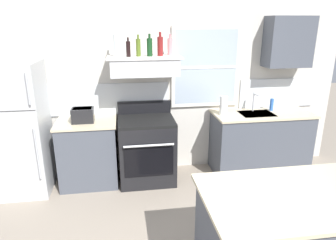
{
  "coord_description": "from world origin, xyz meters",
  "views": [
    {
      "loc": [
        -0.55,
        -2.07,
        2.18
      ],
      "look_at": [
        -0.05,
        1.2,
        1.1
      ],
      "focal_mm": 32.49,
      "sensor_mm": 36.0,
      "label": 1
    }
  ],
  "objects_px": {
    "refrigerator": "(18,130)",
    "bottle_clear_tall": "(116,45)",
    "bottle_olive_oil_square": "(138,47)",
    "bottle_rose_pink": "(170,46)",
    "bottle_dark_green_wine": "(150,47)",
    "paper_towel_roll": "(224,106)",
    "stove_range": "(147,149)",
    "dish_soap_bottle": "(272,105)",
    "bottle_red_label_wine": "(160,46)",
    "toaster": "(83,115)",
    "bottle_balsamic_dark": "(128,49)"
  },
  "relations": [
    {
      "from": "refrigerator",
      "to": "bottle_clear_tall",
      "type": "distance_m",
      "value": 1.66
    },
    {
      "from": "bottle_olive_oil_square",
      "to": "bottle_rose_pink",
      "type": "height_order",
      "value": "same"
    },
    {
      "from": "bottle_rose_pink",
      "to": "bottle_dark_green_wine",
      "type": "bearing_deg",
      "value": -162.74
    },
    {
      "from": "paper_towel_roll",
      "to": "bottle_olive_oil_square",
      "type": "bearing_deg",
      "value": 178.5
    },
    {
      "from": "bottle_dark_green_wine",
      "to": "paper_towel_roll",
      "type": "relative_size",
      "value": 1.05
    },
    {
      "from": "bottle_clear_tall",
      "to": "paper_towel_roll",
      "type": "height_order",
      "value": "bottle_clear_tall"
    },
    {
      "from": "bottle_rose_pink",
      "to": "paper_towel_roll",
      "type": "xyz_separation_m",
      "value": [
        0.75,
        -0.1,
        -0.81
      ]
    },
    {
      "from": "stove_range",
      "to": "bottle_olive_oil_square",
      "type": "height_order",
      "value": "bottle_olive_oil_square"
    },
    {
      "from": "bottle_dark_green_wine",
      "to": "paper_towel_roll",
      "type": "xyz_separation_m",
      "value": [
        1.03,
        -0.01,
        -0.82
      ]
    },
    {
      "from": "bottle_clear_tall",
      "to": "paper_towel_roll",
      "type": "bearing_deg",
      "value": -1.2
    },
    {
      "from": "paper_towel_roll",
      "to": "dish_soap_bottle",
      "type": "relative_size",
      "value": 1.5
    },
    {
      "from": "refrigerator",
      "to": "paper_towel_roll",
      "type": "bearing_deg",
      "value": 1.26
    },
    {
      "from": "stove_range",
      "to": "bottle_clear_tall",
      "type": "height_order",
      "value": "bottle_clear_tall"
    },
    {
      "from": "bottle_olive_oil_square",
      "to": "bottle_red_label_wine",
      "type": "bearing_deg",
      "value": 1.22
    },
    {
      "from": "bottle_clear_tall",
      "to": "bottle_red_label_wine",
      "type": "relative_size",
      "value": 1.14
    },
    {
      "from": "dish_soap_bottle",
      "to": "bottle_dark_green_wine",
      "type": "bearing_deg",
      "value": -177.25
    },
    {
      "from": "paper_towel_roll",
      "to": "bottle_red_label_wine",
      "type": "bearing_deg",
      "value": 177.63
    },
    {
      "from": "bottle_olive_oil_square",
      "to": "dish_soap_bottle",
      "type": "distance_m",
      "value": 2.13
    },
    {
      "from": "bottle_rose_pink",
      "to": "toaster",
      "type": "bearing_deg",
      "value": -173.33
    },
    {
      "from": "bottle_rose_pink",
      "to": "paper_towel_roll",
      "type": "relative_size",
      "value": 1.0
    },
    {
      "from": "bottle_rose_pink",
      "to": "dish_soap_bottle",
      "type": "xyz_separation_m",
      "value": [
        1.53,
        0.0,
        -0.86
      ]
    },
    {
      "from": "refrigerator",
      "to": "bottle_olive_oil_square",
      "type": "distance_m",
      "value": 1.87
    },
    {
      "from": "bottle_clear_tall",
      "to": "dish_soap_bottle",
      "type": "bearing_deg",
      "value": 1.79
    },
    {
      "from": "bottle_balsamic_dark",
      "to": "bottle_rose_pink",
      "type": "height_order",
      "value": "bottle_rose_pink"
    },
    {
      "from": "refrigerator",
      "to": "bottle_dark_green_wine",
      "type": "distance_m",
      "value": 1.99
    },
    {
      "from": "bottle_rose_pink",
      "to": "dish_soap_bottle",
      "type": "relative_size",
      "value": 1.51
    },
    {
      "from": "refrigerator",
      "to": "toaster",
      "type": "xyz_separation_m",
      "value": [
        0.82,
        0.02,
        0.15
      ]
    },
    {
      "from": "refrigerator",
      "to": "dish_soap_bottle",
      "type": "relative_size",
      "value": 9.52
    },
    {
      "from": "bottle_clear_tall",
      "to": "bottle_olive_oil_square",
      "type": "distance_m",
      "value": 0.28
    },
    {
      "from": "bottle_red_label_wine",
      "to": "bottle_dark_green_wine",
      "type": "bearing_deg",
      "value": -170.33
    },
    {
      "from": "bottle_olive_oil_square",
      "to": "bottle_dark_green_wine",
      "type": "height_order",
      "value": "bottle_dark_green_wine"
    },
    {
      "from": "bottle_rose_pink",
      "to": "paper_towel_roll",
      "type": "height_order",
      "value": "bottle_rose_pink"
    },
    {
      "from": "refrigerator",
      "to": "bottle_rose_pink",
      "type": "distance_m",
      "value": 2.24
    },
    {
      "from": "bottle_clear_tall",
      "to": "bottle_balsamic_dark",
      "type": "xyz_separation_m",
      "value": [
        0.15,
        -0.03,
        -0.04
      ]
    },
    {
      "from": "bottle_dark_green_wine",
      "to": "bottle_rose_pink",
      "type": "xyz_separation_m",
      "value": [
        0.28,
        0.09,
        -0.0
      ]
    },
    {
      "from": "refrigerator",
      "to": "bottle_rose_pink",
      "type": "relative_size",
      "value": 6.32
    },
    {
      "from": "bottle_olive_oil_square",
      "to": "dish_soap_bottle",
      "type": "xyz_separation_m",
      "value": [
        1.95,
        0.07,
        -0.86
      ]
    },
    {
      "from": "stove_range",
      "to": "toaster",
      "type": "bearing_deg",
      "value": -179.95
    },
    {
      "from": "bottle_clear_tall",
      "to": "bottle_red_label_wine",
      "type": "distance_m",
      "value": 0.56
    },
    {
      "from": "bottle_red_label_wine",
      "to": "bottle_balsamic_dark",
      "type": "bearing_deg",
      "value": -175.53
    },
    {
      "from": "bottle_olive_oil_square",
      "to": "bottle_rose_pink",
      "type": "bearing_deg",
      "value": 9.26
    },
    {
      "from": "bottle_balsamic_dark",
      "to": "bottle_rose_pink",
      "type": "bearing_deg",
      "value": 9.78
    },
    {
      "from": "stove_range",
      "to": "bottle_dark_green_wine",
      "type": "distance_m",
      "value": 1.4
    },
    {
      "from": "stove_range",
      "to": "bottle_balsamic_dark",
      "type": "distance_m",
      "value": 1.4
    },
    {
      "from": "bottle_clear_tall",
      "to": "bottle_balsamic_dark",
      "type": "relative_size",
      "value": 1.43
    },
    {
      "from": "bottle_balsamic_dark",
      "to": "bottle_dark_green_wine",
      "type": "relative_size",
      "value": 0.85
    },
    {
      "from": "paper_towel_roll",
      "to": "stove_range",
      "type": "bearing_deg",
      "value": -178.06
    },
    {
      "from": "bottle_dark_green_wine",
      "to": "dish_soap_bottle",
      "type": "distance_m",
      "value": 2.01
    },
    {
      "from": "toaster",
      "to": "bottle_olive_oil_square",
      "type": "bearing_deg",
      "value": 5.21
    },
    {
      "from": "bottle_dark_green_wine",
      "to": "bottle_red_label_wine",
      "type": "bearing_deg",
      "value": 9.67
    }
  ]
}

